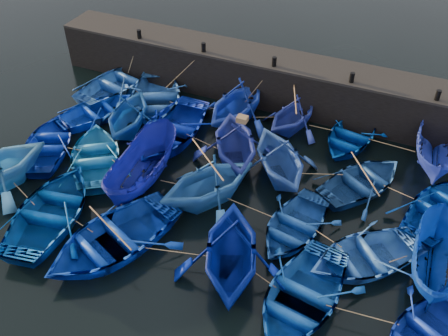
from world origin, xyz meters
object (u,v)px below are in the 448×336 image
at_px(boat_8, 171,129).
at_px(boat_0, 117,83).
at_px(boat_13, 49,144).
at_px(wooden_crate, 242,119).

bearing_deg(boat_8, boat_0, 150.25).
distance_m(boat_8, boat_13, 5.92).
height_order(boat_8, boat_13, boat_8).
distance_m(boat_8, wooden_crate, 4.49).
distance_m(boat_0, boat_8, 5.76).
height_order(boat_0, boat_13, boat_0).
bearing_deg(boat_0, wooden_crate, 172.84).
bearing_deg(wooden_crate, boat_0, 159.94).
height_order(boat_13, wooden_crate, wooden_crate).
bearing_deg(boat_8, wooden_crate, -6.58).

